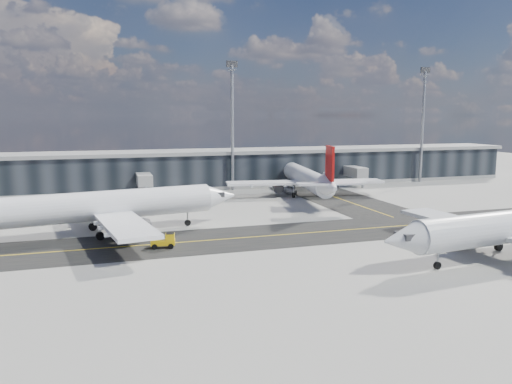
# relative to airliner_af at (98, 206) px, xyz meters

# --- Properties ---
(ground) EXTENTS (300.00, 300.00, 0.00)m
(ground) POSITION_rel_airliner_af_xyz_m (29.24, -11.81, -4.15)
(ground) COLOR gray
(ground) RESTS_ON ground
(taxiway_lanes) EXTENTS (180.00, 63.00, 0.03)m
(taxiway_lanes) POSITION_rel_airliner_af_xyz_m (33.15, -1.07, -4.14)
(taxiway_lanes) COLOR black
(taxiway_lanes) RESTS_ON ground
(terminal_concourse) EXTENTS (152.00, 19.80, 8.80)m
(terminal_concourse) POSITION_rel_airliner_af_xyz_m (29.28, 43.12, -0.06)
(terminal_concourse) COLOR black
(terminal_concourse) RESTS_ON ground
(floodlight_masts) EXTENTS (102.50, 0.70, 28.90)m
(floodlight_masts) POSITION_rel_airliner_af_xyz_m (29.24, 36.19, 11.46)
(floodlight_masts) COLOR gray
(floodlight_masts) RESTS_ON ground
(airliner_af) EXTENTS (42.32, 36.26, 12.56)m
(airliner_af) POSITION_rel_airliner_af_xyz_m (0.00, 0.00, 0.00)
(airliner_af) COLOR white
(airliner_af) RESTS_ON ground
(airliner_redtail) EXTENTS (33.79, 39.46, 11.70)m
(airliner_redtail) POSITION_rel_airliner_af_xyz_m (41.62, 22.10, -0.28)
(airliner_redtail) COLOR white
(airliner_redtail) RESTS_ON ground
(baggage_tug) EXTENTS (3.27, 2.06, 1.91)m
(baggage_tug) POSITION_rel_airliner_af_xyz_m (8.17, -9.97, -3.19)
(baggage_tug) COLOR gold
(baggage_tug) RESTS_ON ground
(service_van) EXTENTS (3.26, 5.71, 1.50)m
(service_van) POSITION_rel_airliner_af_xyz_m (40.23, 28.53, -3.40)
(service_van) COLOR white
(service_van) RESTS_ON ground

